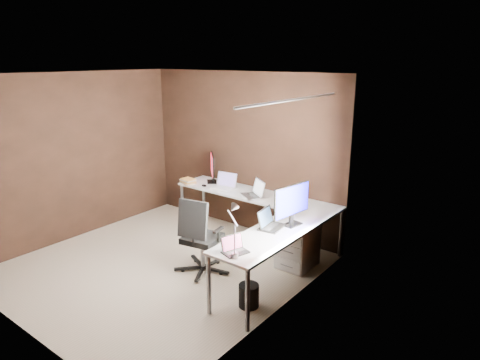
# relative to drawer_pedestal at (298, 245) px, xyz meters

# --- Properties ---
(room) EXTENTS (3.60, 3.60, 2.50)m
(room) POSITION_rel_drawer_pedestal_xyz_m (-1.09, -1.08, 0.98)
(room) COLOR #C3B097
(room) RESTS_ON ground
(desk) EXTENTS (2.65, 2.25, 0.73)m
(desk) POSITION_rel_drawer_pedestal_xyz_m (-0.59, -0.11, 0.38)
(desk) COLOR white
(desk) RESTS_ON ground
(drawer_pedestal) EXTENTS (0.42, 0.50, 0.60)m
(drawer_pedestal) POSITION_rel_drawer_pedestal_xyz_m (0.00, 0.00, 0.00)
(drawer_pedestal) COLOR white
(drawer_pedestal) RESTS_ON ground
(monitor_left) EXTENTS (0.39, 0.40, 0.46)m
(monitor_left) POSITION_rel_drawer_pedestal_xyz_m (-1.88, 0.45, 0.69)
(monitor_left) COLOR black
(monitor_left) RESTS_ON desk
(monitor_right) EXTENTS (0.18, 0.62, 0.51)m
(monitor_right) POSITION_rel_drawer_pedestal_xyz_m (0.10, -0.37, 0.72)
(monitor_right) COLOR black
(monitor_right) RESTS_ON desk
(laptop_white) EXTENTS (0.38, 0.29, 0.23)m
(laptop_white) POSITION_rel_drawer_pedestal_xyz_m (-1.51, 0.32, 0.48)
(laptop_white) COLOR white
(laptop_white) RESTS_ON desk
(laptop_silver) EXTENTS (0.45, 0.42, 0.24)m
(laptop_silver) POSITION_rel_drawer_pedestal_xyz_m (-0.89, 0.26, 0.48)
(laptop_silver) COLOR silver
(laptop_silver) RESTS_ON desk
(laptop_black_big) EXTENTS (0.28, 0.37, 0.23)m
(laptop_black_big) POSITION_rel_drawer_pedestal_xyz_m (-0.06, -0.60, 0.48)
(laptop_black_big) COLOR black
(laptop_black_big) RESTS_ON desk
(laptop_black_small) EXTENTS (0.25, 0.30, 0.18)m
(laptop_black_small) POSITION_rel_drawer_pedestal_xyz_m (0.03, -1.39, 0.47)
(laptop_black_small) COLOR black
(laptop_black_small) RESTS_ON desk
(book_stack) EXTENTS (0.29, 0.26, 0.08)m
(book_stack) POSITION_rel_drawer_pedestal_xyz_m (-2.15, 0.15, 0.47)
(book_stack) COLOR #957550
(book_stack) RESTS_ON desk
(mouse_left) EXTENTS (0.10, 0.08, 0.04)m
(mouse_left) POSITION_rel_drawer_pedestal_xyz_m (-1.81, 0.16, 0.45)
(mouse_left) COLOR black
(mouse_left) RESTS_ON desk
(mouse_corner) EXTENTS (0.08, 0.06, 0.03)m
(mouse_corner) POSITION_rel_drawer_pedestal_xyz_m (-0.50, 0.26, 0.44)
(mouse_corner) COLOR black
(mouse_corner) RESTS_ON desk
(desk_lamp) EXTENTS (0.18, 0.21, 0.54)m
(desk_lamp) POSITION_rel_drawer_pedestal_xyz_m (0.05, -1.43, 0.77)
(desk_lamp) COLOR slate
(desk_lamp) RESTS_ON desk
(office_chair) EXTENTS (0.57, 0.59, 1.02)m
(office_chair) POSITION_rel_drawer_pedestal_xyz_m (-0.91, -0.90, -0.00)
(office_chair) COLOR black
(office_chair) RESTS_ON ground
(wastebasket) EXTENTS (0.26, 0.26, 0.26)m
(wastebasket) POSITION_rel_drawer_pedestal_xyz_m (0.07, -1.19, -0.17)
(wastebasket) COLOR black
(wastebasket) RESTS_ON ground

